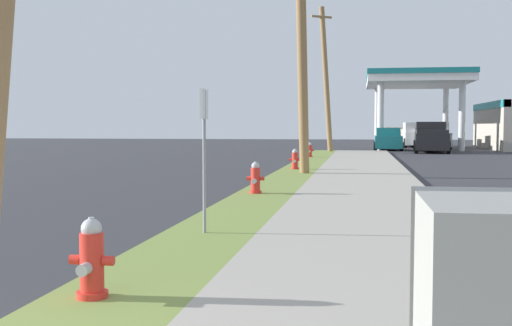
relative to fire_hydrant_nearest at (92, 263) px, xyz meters
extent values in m
cylinder|color=red|center=(0.00, 0.01, -0.30)|extent=(0.29, 0.29, 0.06)
cylinder|color=red|center=(0.00, 0.01, -0.03)|extent=(0.22, 0.22, 0.60)
sphere|color=#B2B2B7|center=(0.00, 0.01, 0.31)|extent=(0.19, 0.19, 0.19)
cylinder|color=#B2B2B7|center=(0.00, 0.01, 0.39)|extent=(0.06, 0.06, 0.05)
cylinder|color=red|center=(-0.16, 0.01, 0.02)|extent=(0.10, 0.09, 0.09)
cylinder|color=red|center=(0.16, 0.01, 0.02)|extent=(0.10, 0.09, 0.09)
cylinder|color=#B2B2B7|center=(0.00, -0.16, -0.03)|extent=(0.11, 0.12, 0.11)
cylinder|color=red|center=(0.01, 9.34, -0.30)|extent=(0.29, 0.29, 0.06)
cylinder|color=red|center=(0.01, 9.34, -0.03)|extent=(0.22, 0.22, 0.60)
sphere|color=#B2B2B7|center=(0.01, 9.34, 0.31)|extent=(0.19, 0.19, 0.19)
cylinder|color=#B2B2B7|center=(0.01, 9.34, 0.39)|extent=(0.06, 0.06, 0.05)
cylinder|color=red|center=(-0.15, 9.34, 0.02)|extent=(0.10, 0.09, 0.09)
cylinder|color=red|center=(0.17, 9.34, 0.02)|extent=(0.10, 0.09, 0.09)
cylinder|color=#B2B2B7|center=(0.01, 9.17, -0.03)|extent=(0.11, 0.12, 0.11)
cylinder|color=red|center=(0.08, 17.98, -0.30)|extent=(0.29, 0.29, 0.06)
cylinder|color=red|center=(0.08, 17.98, -0.03)|extent=(0.22, 0.22, 0.60)
sphere|color=#B2B2B7|center=(0.08, 17.98, 0.31)|extent=(0.19, 0.19, 0.19)
cylinder|color=#B2B2B7|center=(0.08, 17.98, 0.39)|extent=(0.06, 0.06, 0.05)
cylinder|color=red|center=(-0.08, 17.98, 0.02)|extent=(0.10, 0.09, 0.09)
cylinder|color=red|center=(0.24, 17.98, 0.02)|extent=(0.10, 0.09, 0.09)
cylinder|color=#B2B2B7|center=(0.08, 17.81, -0.03)|extent=(0.11, 0.12, 0.11)
cylinder|color=red|center=(-0.09, 27.27, -0.30)|extent=(0.29, 0.29, 0.06)
cylinder|color=red|center=(-0.09, 27.27, -0.03)|extent=(0.22, 0.22, 0.60)
sphere|color=#B2B2B7|center=(-0.09, 27.27, 0.31)|extent=(0.19, 0.19, 0.19)
cylinder|color=#B2B2B7|center=(-0.09, 27.27, 0.39)|extent=(0.06, 0.06, 0.05)
cylinder|color=red|center=(-0.25, 27.27, 0.02)|extent=(0.10, 0.09, 0.09)
cylinder|color=red|center=(0.07, 27.27, 0.02)|extent=(0.10, 0.09, 0.09)
cylinder|color=#B2B2B7|center=(-0.09, 27.10, -0.03)|extent=(0.11, 0.12, 0.11)
cylinder|color=#937047|center=(0.54, 15.36, 4.31)|extent=(0.45, 1.77, 9.28)
cylinder|color=#937047|center=(0.31, 34.95, 4.14)|extent=(1.02, 0.81, 8.92)
cube|color=#937047|center=(0.02, 34.77, 7.97)|extent=(1.24, 0.86, 0.12)
cylinder|color=gray|center=(0.16, 3.69, 0.72)|extent=(0.05, 0.05, 2.10)
cube|color=white|center=(0.16, 3.69, 1.57)|extent=(0.04, 0.36, 0.44)
cylinder|color=silver|center=(3.81, 39.89, 1.92)|extent=(0.44, 0.44, 4.74)
cylinder|color=silver|center=(9.23, 39.89, 1.92)|extent=(0.44, 0.44, 4.74)
cylinder|color=silver|center=(3.81, 48.39, 1.92)|extent=(0.44, 0.44, 4.74)
cylinder|color=silver|center=(9.23, 48.39, 1.92)|extent=(0.44, 0.44, 4.74)
cube|color=white|center=(6.52, 44.14, 4.54)|extent=(7.22, 10.30, 0.50)
cube|color=#197A7F|center=(6.52, 44.14, 4.97)|extent=(7.32, 10.40, 0.36)
cube|color=#47474C|center=(6.52, 39.89, 0.35)|extent=(0.70, 1.10, 1.60)
cube|color=#47474C|center=(6.52, 48.39, 0.35)|extent=(0.70, 1.10, 1.60)
cube|color=#197A7F|center=(11.84, 44.14, 2.74)|extent=(0.50, 11.34, 0.50)
cube|color=#197075|center=(4.37, 40.64, 0.14)|extent=(1.87, 4.52, 0.85)
cube|color=#197075|center=(4.36, 40.41, 0.85)|extent=(1.62, 2.04, 0.56)
cylinder|color=black|center=(3.52, 42.35, -0.15)|extent=(0.23, 0.60, 0.60)
cylinder|color=black|center=(5.24, 42.33, -0.15)|extent=(0.23, 0.60, 0.60)
cylinder|color=black|center=(3.49, 38.95, -0.15)|extent=(0.23, 0.60, 0.60)
cylinder|color=black|center=(5.21, 38.93, -0.15)|extent=(0.23, 0.60, 0.60)
cube|color=tan|center=(5.40, 51.14, 0.14)|extent=(1.93, 4.54, 0.85)
cube|color=tan|center=(5.39, 50.91, 0.85)|extent=(1.65, 2.06, 0.56)
cylinder|color=black|center=(4.58, 52.86, -0.15)|extent=(0.24, 0.61, 0.60)
cylinder|color=black|center=(6.30, 52.81, -0.15)|extent=(0.24, 0.61, 0.60)
cylinder|color=black|center=(4.49, 49.46, -0.15)|extent=(0.24, 0.61, 0.60)
cylinder|color=black|center=(6.21, 49.42, -0.15)|extent=(0.24, 0.61, 0.60)
cube|color=white|center=(6.76, 47.66, 0.26)|extent=(2.21, 5.47, 1.00)
cube|color=white|center=(6.79, 46.69, 1.14)|extent=(1.92, 2.12, 0.76)
cube|color=white|center=(6.71, 48.85, 0.88)|extent=(1.99, 2.99, 0.24)
cylinder|color=black|center=(7.79, 45.55, -0.07)|extent=(0.25, 0.77, 0.76)
cylinder|color=black|center=(5.89, 45.48, -0.07)|extent=(0.25, 0.77, 0.76)
cylinder|color=black|center=(7.62, 49.85, -0.07)|extent=(0.25, 0.77, 0.76)
cylinder|color=black|center=(5.72, 49.77, -0.07)|extent=(0.25, 0.77, 0.76)
cube|color=black|center=(6.94, 37.20, 0.26)|extent=(2.35, 5.52, 1.00)
cube|color=black|center=(7.00, 38.17, 1.14)|extent=(1.97, 2.17, 0.76)
cube|color=black|center=(6.86, 36.01, 0.88)|extent=(2.07, 3.03, 0.24)
cylinder|color=black|center=(6.13, 39.40, -0.07)|extent=(0.27, 0.77, 0.76)
cylinder|color=black|center=(8.02, 39.28, -0.07)|extent=(0.27, 0.77, 0.76)
cylinder|color=black|center=(5.85, 35.11, -0.07)|extent=(0.27, 0.77, 0.76)
cylinder|color=black|center=(7.74, 34.99, -0.07)|extent=(0.27, 0.77, 0.76)
cube|color=#BCBCC1|center=(7.65, 44.32, 0.26)|extent=(2.45, 5.55, 1.00)
cube|color=#BCBCC1|center=(7.73, 43.35, 1.14)|extent=(2.01, 2.20, 0.76)
cube|color=#BCBCC1|center=(7.55, 45.51, 0.88)|extent=(2.12, 3.06, 0.24)
cylinder|color=black|center=(8.78, 42.26, -0.07)|extent=(0.28, 0.78, 0.76)
cylinder|color=black|center=(6.88, 42.10, -0.07)|extent=(0.28, 0.78, 0.76)
cylinder|color=black|center=(8.41, 46.55, -0.07)|extent=(0.28, 0.78, 0.76)
cylinder|color=black|center=(6.52, 46.39, -0.07)|extent=(0.28, 0.78, 0.76)
camera|label=1|loc=(2.42, -5.54, 1.25)|focal=45.31mm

